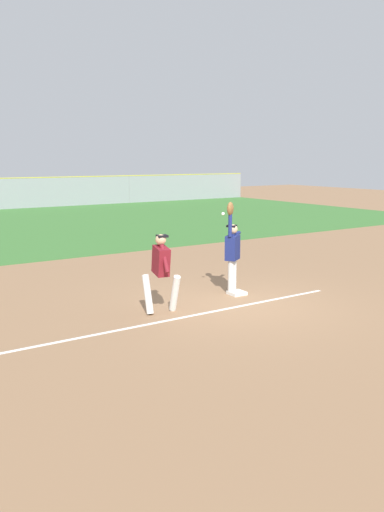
% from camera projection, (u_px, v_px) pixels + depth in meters
% --- Properties ---
extents(ground_plane, '(80.26, 80.26, 0.00)m').
position_uv_depth(ground_plane, '(238.00, 304.00, 12.18)').
color(ground_plane, '#936D4C').
extents(outfield_grass, '(42.19, 18.92, 0.01)m').
position_uv_depth(outfield_grass, '(24.00, 226.00, 26.09)').
color(outfield_grass, '#3D7533').
rests_on(outfield_grass, ground_plane).
extents(chalk_foul_line, '(12.00, 0.21, 0.01)m').
position_uv_depth(chalk_foul_line, '(101.00, 333.00, 10.11)').
color(chalk_foul_line, white).
rests_on(chalk_foul_line, ground_plane).
extents(first_base, '(0.39, 0.39, 0.08)m').
position_uv_depth(first_base, '(237.00, 293.00, 13.01)').
color(first_base, white).
rests_on(first_base, ground_plane).
extents(fielder, '(0.80, 0.60, 2.28)m').
position_uv_depth(fielder, '(232.00, 249.00, 12.92)').
color(fielder, silver).
rests_on(fielder, ground_plane).
extents(runner, '(0.75, 0.84, 1.72)m').
position_uv_depth(runner, '(161.00, 268.00, 11.31)').
color(runner, white).
rests_on(runner, ground_plane).
extents(baseball, '(0.07, 0.07, 0.07)m').
position_uv_depth(baseball, '(223.00, 214.00, 12.41)').
color(baseball, white).
extents(parked_car_blue, '(4.58, 2.49, 1.25)m').
position_uv_depth(parked_car_blue, '(56.00, 194.00, 39.73)').
color(parked_car_blue, '#23389E').
rests_on(parked_car_blue, ground_plane).
extents(parked_car_tan, '(4.58, 2.49, 1.25)m').
position_uv_depth(parked_car_tan, '(129.00, 190.00, 43.53)').
color(parked_car_tan, tan).
rests_on(parked_car_tan, ground_plane).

